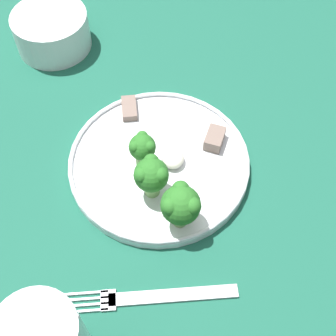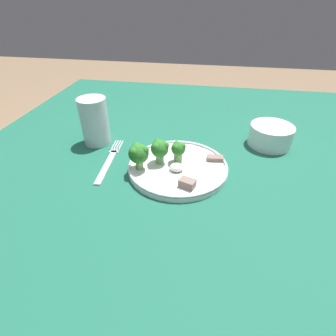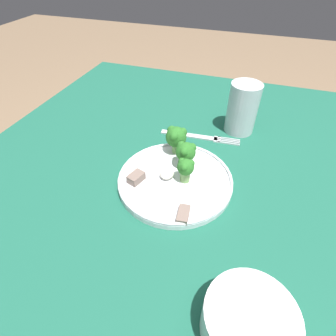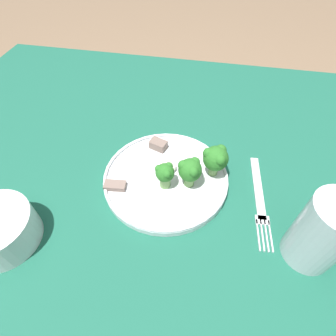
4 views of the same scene
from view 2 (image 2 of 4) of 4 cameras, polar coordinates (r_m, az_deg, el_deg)
ground_plane at (r=1.23m, az=3.24°, el=-25.70°), size 8.00×8.00×0.00m
table at (r=0.76m, az=4.76°, el=-1.72°), size 1.20×1.17×0.70m
dinner_plate at (r=0.63m, az=2.16°, el=0.19°), size 0.24×0.24×0.02m
fork at (r=0.69m, az=-12.63°, el=1.60°), size 0.03×0.21×0.00m
cream_bowl at (r=0.79m, az=21.40°, el=6.54°), size 0.12×0.12×0.06m
drinking_glass at (r=0.76m, az=-15.58°, el=9.25°), size 0.08×0.08×0.13m
broccoli_floret_near_rim_left at (r=0.62m, az=-1.83°, el=4.21°), size 0.04×0.04×0.06m
broccoli_floret_center_left at (r=0.63m, az=2.25°, el=4.02°), size 0.04×0.03×0.05m
broccoli_floret_back_left at (r=0.60m, az=-6.43°, el=3.18°), size 0.05×0.05×0.07m
meat_slice_front_slice at (r=0.66m, az=10.21°, el=2.11°), size 0.04×0.02×0.01m
meat_slice_middle_slice at (r=0.56m, az=4.21°, el=-3.33°), size 0.04×0.03×0.02m
sauce_dollop at (r=0.61m, az=1.87°, el=0.15°), size 0.03×0.03×0.02m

